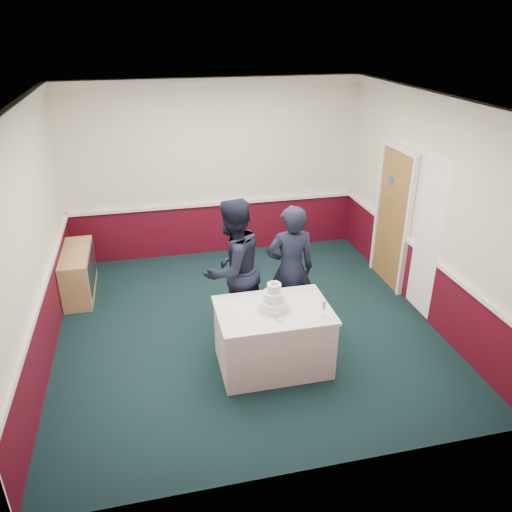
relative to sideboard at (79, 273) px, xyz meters
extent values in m
plane|color=black|center=(2.28, -1.46, -0.35)|extent=(5.00, 5.00, 0.00)
cube|color=silver|center=(2.28, 1.02, 1.15)|extent=(5.00, 0.05, 3.00)
cube|color=silver|center=(-0.20, -1.46, 1.15)|extent=(0.05, 5.00, 3.00)
cube|color=silver|center=(4.75, -1.46, 1.15)|extent=(0.05, 5.00, 3.00)
cube|color=white|center=(2.28, -1.46, 2.62)|extent=(5.00, 5.00, 0.05)
cube|color=#490917|center=(2.28, 1.02, 0.10)|extent=(5.00, 0.02, 0.90)
cube|color=white|center=(2.28, 1.01, 0.57)|extent=(4.98, 0.05, 0.06)
cube|color=white|center=(2.28, 1.00, 2.58)|extent=(5.00, 0.08, 0.12)
cube|color=olive|center=(4.74, -0.66, 0.70)|extent=(0.05, 0.90, 2.10)
cube|color=#234799|center=(4.71, -0.51, 1.27)|extent=(0.01, 0.12, 0.12)
cube|color=white|center=(4.70, -1.71, 0.85)|extent=(0.02, 0.60, 2.20)
cube|color=tan|center=(0.00, 0.00, 0.00)|extent=(0.40, 1.20, 0.70)
cube|color=black|center=(0.20, 0.00, 0.05)|extent=(0.01, 1.00, 0.50)
cube|color=white|center=(2.42, -2.35, 0.03)|extent=(1.28, 0.88, 0.76)
cube|color=white|center=(2.42, -2.35, 0.42)|extent=(1.32, 0.92, 0.04)
cylinder|color=white|center=(2.42, -2.35, 0.50)|extent=(0.34, 0.34, 0.12)
cylinder|color=silver|center=(2.42, -2.35, 0.45)|extent=(0.35, 0.35, 0.03)
cylinder|color=white|center=(2.42, -2.35, 0.61)|extent=(0.24, 0.24, 0.11)
cylinder|color=silver|center=(2.42, -2.35, 0.57)|extent=(0.25, 0.25, 0.02)
cylinder|color=white|center=(2.42, -2.35, 0.72)|extent=(0.16, 0.16, 0.10)
cylinder|color=silver|center=(2.42, -2.35, 0.68)|extent=(0.17, 0.17, 0.02)
sphere|color=#EDE5C9|center=(2.42, -2.35, 0.79)|extent=(0.03, 0.03, 0.03)
sphere|color=#EDE5C9|center=(2.45, -2.34, 0.79)|extent=(0.03, 0.03, 0.03)
sphere|color=#EDE5C9|center=(2.40, -2.33, 0.79)|extent=(0.03, 0.03, 0.03)
sphere|color=#EDE5C9|center=(2.44, -2.38, 0.79)|extent=(0.03, 0.03, 0.03)
sphere|color=#EDE5C9|center=(2.39, -2.37, 0.79)|extent=(0.03, 0.03, 0.03)
cube|color=silver|center=(2.39, -2.55, 0.44)|extent=(0.10, 0.21, 0.00)
cylinder|color=silver|center=(2.92, -2.63, 0.44)|extent=(0.05, 0.05, 0.01)
cylinder|color=silver|center=(2.92, -2.63, 0.49)|extent=(0.01, 0.01, 0.09)
cylinder|color=silver|center=(2.92, -2.63, 0.59)|extent=(0.04, 0.04, 0.11)
imported|color=black|center=(2.10, -1.53, 0.58)|extent=(1.15, 1.09, 1.87)
imported|color=black|center=(2.83, -1.62, 0.53)|extent=(0.66, 0.45, 1.77)
camera|label=1|loc=(1.12, -7.11, 3.48)|focal=35.00mm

